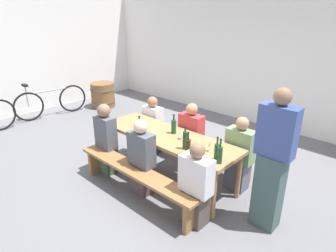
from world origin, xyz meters
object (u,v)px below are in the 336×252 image
at_px(wine_bottle_0, 220,154).
at_px(wine_bottle_1, 185,140).
at_px(wine_bottle_3, 174,126).
at_px(wine_barrel, 103,95).
at_px(seated_guest_far_2, 239,156).
at_px(seated_guest_far_0, 153,126).
at_px(wine_glass_2, 182,132).
at_px(parked_bicycle_0, 51,102).
at_px(wine_glass_0, 210,143).
at_px(tasting_table, 168,140).
at_px(wine_glass_1, 203,152).
at_px(seated_guest_near_0, 106,141).
at_px(standing_host, 272,164).
at_px(seated_guest_near_2, 196,187).
at_px(wine_bottle_5, 217,151).
at_px(seated_guest_far_1, 191,139).
at_px(wine_bottle_2, 140,128).
at_px(bench_far, 194,145).
at_px(seated_guest_near_1, 142,159).
at_px(wine_bottle_4, 188,147).
at_px(bench_near, 136,175).

relative_size(wine_bottle_0, wine_bottle_1, 0.99).
xyz_separation_m(wine_bottle_3, wine_barrel, (-3.81, 1.36, -0.53)).
relative_size(wine_bottle_0, seated_guest_far_2, 0.29).
bearing_deg(seated_guest_far_0, wine_glass_2, 66.27).
relative_size(seated_guest_far_0, seated_guest_far_2, 0.95).
bearing_deg(parked_bicycle_0, wine_glass_0, -84.86).
distance_m(wine_bottle_0, parked_bicycle_0, 5.18).
bearing_deg(wine_bottle_1, seated_guest_far_2, 56.70).
relative_size(tasting_table, wine_glass_1, 13.71).
relative_size(seated_guest_near_0, standing_host, 0.67).
distance_m(tasting_table, wine_glass_2, 0.30).
bearing_deg(wine_glass_0, seated_guest_far_0, 162.21).
height_order(seated_guest_near_2, wine_barrel, seated_guest_near_2).
xyz_separation_m(wine_bottle_5, wine_glass_0, (-0.19, 0.13, 0.00)).
bearing_deg(seated_guest_far_1, standing_host, 73.34).
xyz_separation_m(wine_glass_2, seated_guest_near_0, (-1.10, -0.55, -0.29)).
distance_m(wine_bottle_1, seated_guest_near_2, 0.68).
distance_m(wine_bottle_5, seated_guest_near_0, 1.88).
bearing_deg(wine_bottle_2, bench_far, 71.54).
distance_m(seated_guest_near_2, standing_host, 0.93).
distance_m(wine_bottle_2, seated_guest_near_1, 0.50).
relative_size(wine_bottle_3, seated_guest_near_1, 0.27).
xyz_separation_m(bench_far, wine_bottle_1, (0.47, -0.84, 0.52)).
bearing_deg(wine_glass_1, parked_bicycle_0, 174.96).
relative_size(wine_bottle_2, wine_glass_2, 2.03).
distance_m(tasting_table, wine_bottle_1, 0.55).
bearing_deg(wine_glass_1, wine_bottle_1, 164.91).
bearing_deg(wine_bottle_0, wine_glass_2, 164.32).
xyz_separation_m(wine_bottle_4, seated_guest_far_1, (-0.58, 0.80, -0.33)).
distance_m(wine_bottle_1, wine_bottle_2, 0.80).
relative_size(wine_glass_2, seated_guest_far_2, 0.13).
bearing_deg(wine_bottle_2, wine_barrel, 153.14).
height_order(wine_glass_2, seated_guest_far_2, seated_guest_far_2).
relative_size(wine_bottle_1, wine_bottle_5, 1.06).
relative_size(tasting_table, standing_host, 1.30).
height_order(wine_glass_0, seated_guest_far_0, seated_guest_far_0).
relative_size(wine_bottle_4, wine_barrel, 0.48).
bearing_deg(seated_guest_far_2, tasting_table, -60.97).
height_order(bench_near, wine_bottle_5, wine_bottle_5).
bearing_deg(standing_host, wine_glass_1, 23.08).
bearing_deg(wine_barrel, seated_guest_near_2, -22.87).
distance_m(wine_bottle_0, wine_glass_1, 0.21).
bearing_deg(seated_guest_near_1, wine_bottle_4, -70.15).
bearing_deg(wine_glass_1, wine_glass_0, 105.58).
distance_m(tasting_table, bench_far, 0.73).
distance_m(seated_guest_far_0, standing_host, 2.51).
height_order(wine_glass_1, seated_guest_far_0, seated_guest_far_0).
bearing_deg(wine_glass_2, wine_bottle_0, -15.68).
bearing_deg(tasting_table, seated_guest_far_2, 29.03).
bearing_deg(wine_glass_1, seated_guest_far_1, 135.68).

